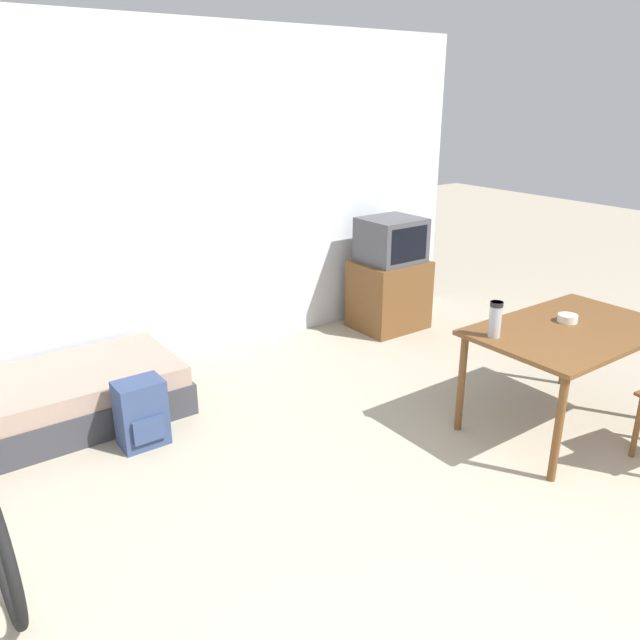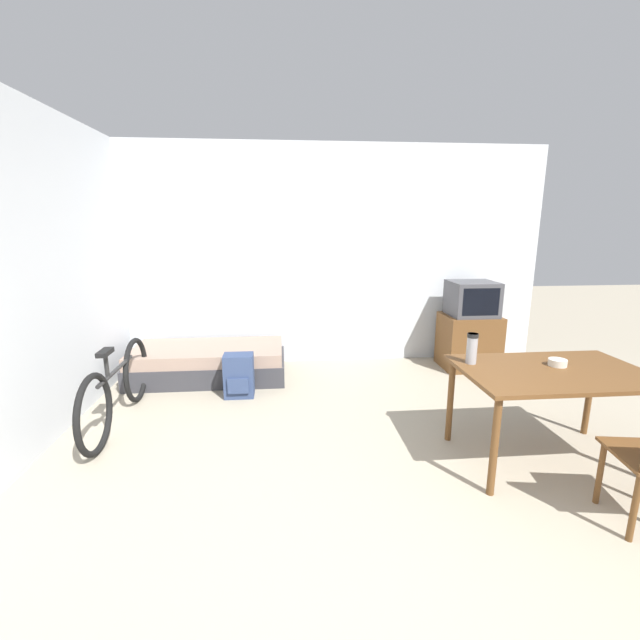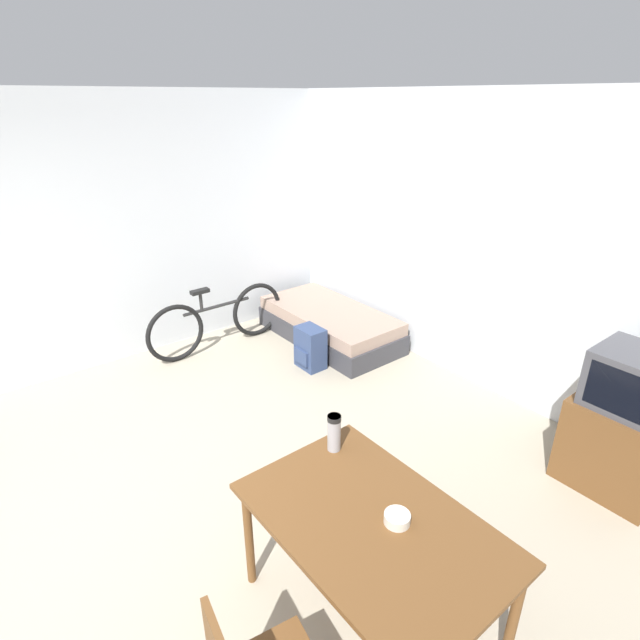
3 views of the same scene
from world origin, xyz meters
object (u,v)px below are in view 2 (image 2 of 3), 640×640
at_px(daybed, 209,362).
at_px(bicycle, 118,388).
at_px(dining_table, 553,380).
at_px(tv, 470,328).
at_px(thermos_flask, 472,347).
at_px(backpack, 239,376).
at_px(mate_bowl, 558,363).

bearing_deg(daybed, bicycle, -118.48).
distance_m(daybed, dining_table, 3.51).
xyz_separation_m(tv, dining_table, (-0.33, -2.13, 0.14)).
xyz_separation_m(tv, thermos_flask, (-0.87, -1.93, 0.35)).
xyz_separation_m(tv, backpack, (-2.74, -0.68, -0.28)).
bearing_deg(bicycle, mate_bowl, -13.52).
xyz_separation_m(dining_table, thermos_flask, (-0.54, 0.20, 0.20)).
relative_size(daybed, dining_table, 1.31).
bearing_deg(backpack, daybed, 124.03).
bearing_deg(thermos_flask, backpack, 146.26).
relative_size(daybed, thermos_flask, 7.45).
relative_size(thermos_flask, mate_bowl, 1.79).
bearing_deg(tv, thermos_flask, -114.30).
xyz_separation_m(dining_table, bicycle, (-3.42, 0.93, -0.31)).
xyz_separation_m(daybed, mate_bowl, (2.89, -1.96, 0.56)).
bearing_deg(bicycle, backpack, 27.57).
height_order(tv, mate_bowl, tv).
distance_m(tv, dining_table, 2.16).
relative_size(daybed, backpack, 3.86).
bearing_deg(thermos_flask, bicycle, 165.85).
height_order(dining_table, bicycle, bicycle).
distance_m(thermos_flask, mate_bowl, 0.64).
distance_m(mate_bowl, backpack, 2.89).
xyz_separation_m(bicycle, backpack, (1.01, 0.53, -0.11)).
height_order(daybed, backpack, backpack).
bearing_deg(backpack, thermos_flask, -33.74).
bearing_deg(daybed, dining_table, -36.00).
height_order(thermos_flask, mate_bowl, thermos_flask).
relative_size(daybed, bicycle, 1.04).
xyz_separation_m(thermos_flask, backpack, (-1.87, 1.25, -0.63)).
bearing_deg(thermos_flask, dining_table, -20.27).
distance_m(dining_table, mate_bowl, 0.15).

